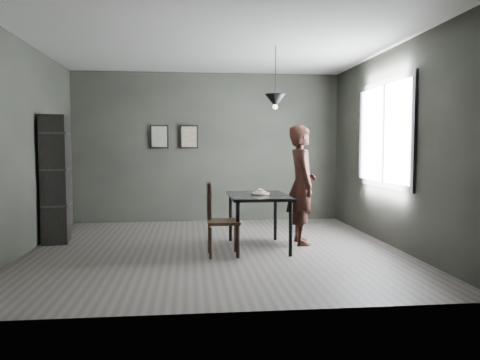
{
  "coord_description": "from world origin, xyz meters",
  "views": [
    {
      "loc": [
        -0.34,
        -6.38,
        1.4
      ],
      "look_at": [
        0.35,
        0.05,
        0.95
      ],
      "focal_mm": 35.0,
      "sensor_mm": 36.0,
      "label": 1
    }
  ],
  "objects": [
    {
      "name": "window_assembly",
      "position": [
        2.47,
        0.2,
        1.6
      ],
      "size": [
        0.04,
        1.96,
        1.56
      ],
      "color": "white",
      "rests_on": "ground"
    },
    {
      "name": "framed_print_right",
      "position": [
        -0.35,
        2.47,
        1.6
      ],
      "size": [
        0.34,
        0.04,
        0.44
      ],
      "color": "black",
      "rests_on": "ground"
    },
    {
      "name": "shelf_unit",
      "position": [
        -2.32,
        0.77,
        0.93
      ],
      "size": [
        0.44,
        0.67,
        1.87
      ],
      "primitive_type": "cube",
      "rotation": [
        0.0,
        0.0,
        0.15
      ],
      "color": "black",
      "rests_on": "ground"
    },
    {
      "name": "pendant_lamp",
      "position": [
        0.85,
        0.1,
        2.05
      ],
      "size": [
        0.28,
        0.28,
        0.86
      ],
      "color": "black",
      "rests_on": "ground"
    },
    {
      "name": "ground",
      "position": [
        0.0,
        0.0,
        0.0
      ],
      "size": [
        5.0,
        5.0,
        0.0
      ],
      "primitive_type": "plane",
      "color": "#332F2C",
      "rests_on": "ground"
    },
    {
      "name": "donut_pile",
      "position": [
        0.63,
        0.01,
        0.79
      ],
      "size": [
        0.16,
        0.16,
        0.07
      ],
      "rotation": [
        0.0,
        0.0,
        0.42
      ],
      "color": "beige",
      "rests_on": "white_plate"
    },
    {
      "name": "white_plate",
      "position": [
        0.63,
        0.01,
        0.76
      ],
      "size": [
        0.23,
        0.23,
        0.01
      ],
      "primitive_type": "cylinder",
      "color": "silver",
      "rests_on": "cafe_table"
    },
    {
      "name": "woman",
      "position": [
        1.27,
        0.24,
        0.86
      ],
      "size": [
        0.42,
        0.63,
        1.72
      ],
      "primitive_type": "imported",
      "rotation": [
        0.0,
        0.0,
        1.56
      ],
      "color": "black",
      "rests_on": "ground"
    },
    {
      "name": "wood_chair",
      "position": [
        -0.0,
        -0.4,
        0.54
      ],
      "size": [
        0.41,
        0.41,
        0.95
      ],
      "rotation": [
        0.0,
        0.0,
        0.01
      ],
      "color": "black",
      "rests_on": "ground"
    },
    {
      "name": "ceiling",
      "position": [
        0.0,
        0.0,
        2.8
      ],
      "size": [
        5.0,
        5.0,
        0.02
      ],
      "color": "silver",
      "rests_on": "ground"
    },
    {
      "name": "back_wall",
      "position": [
        0.0,
        2.5,
        1.4
      ],
      "size": [
        5.0,
        0.1,
        2.8
      ],
      "primitive_type": "cube",
      "color": "black",
      "rests_on": "ground"
    },
    {
      "name": "cafe_table",
      "position": [
        0.6,
        0.0,
        0.67
      ],
      "size": [
        0.8,
        1.2,
        0.75
      ],
      "color": "black",
      "rests_on": "ground"
    },
    {
      "name": "framed_print_left",
      "position": [
        -0.9,
        2.47,
        1.6
      ],
      "size": [
        0.34,
        0.04,
        0.44
      ],
      "color": "black",
      "rests_on": "ground"
    }
  ]
}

